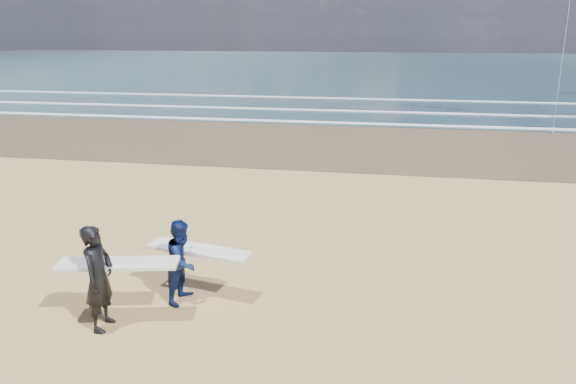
# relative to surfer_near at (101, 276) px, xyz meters

# --- Properties ---
(ocean) EXTENTS (220.00, 100.00, 0.02)m
(ocean) POSITION_rel_surfer_near_xyz_m (20.85, 71.43, -1.01)
(ocean) COLOR #1A323A
(ocean) RESTS_ON ground
(surfer_near) EXTENTS (2.26, 1.20, 2.00)m
(surfer_near) POSITION_rel_surfer_near_xyz_m (0.00, 0.00, 0.00)
(surfer_near) COLOR black
(surfer_near) RESTS_ON ground
(surfer_far) EXTENTS (2.26, 1.28, 1.71)m
(surfer_far) POSITION_rel_surfer_near_xyz_m (1.10, 1.23, -0.15)
(surfer_far) COLOR #0B1741
(surfer_far) RESTS_ON ground
(kite_1) EXTENTS (5.37, 4.69, 11.40)m
(kite_1) POSITION_rel_surfer_near_xyz_m (14.51, 23.57, 5.12)
(kite_1) COLOR slate
(kite_1) RESTS_ON ground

